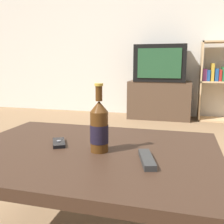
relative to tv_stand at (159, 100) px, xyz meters
name	(u,v)px	position (x,y,z in m)	size (l,w,h in m)	color
back_wall	(161,26)	(-0.04, 0.28, 1.04)	(8.00, 0.05, 2.60)	beige
coffee_table	(89,164)	(-0.04, -2.75, 0.11)	(1.02, 0.76, 0.43)	#332116
tv_stand	(159,100)	(0.00, 0.00, 0.00)	(0.85, 0.40, 0.52)	#4C3828
television	(161,63)	(0.00, 0.00, 0.51)	(0.68, 0.43, 0.49)	black
bookshelf	(220,79)	(0.79, 0.06, 0.30)	(0.57, 0.30, 1.05)	tan
beer_bottle	(99,127)	(0.01, -2.77, 0.27)	(0.07, 0.07, 0.26)	#47280F
cell_phone	(59,143)	(-0.18, -2.73, 0.18)	(0.10, 0.13, 0.02)	black
remote_control	(147,159)	(0.20, -2.83, 0.18)	(0.09, 0.17, 0.02)	#282828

